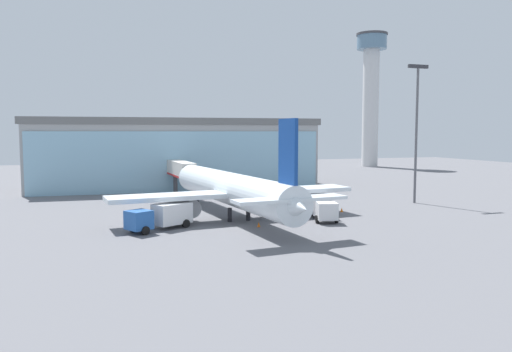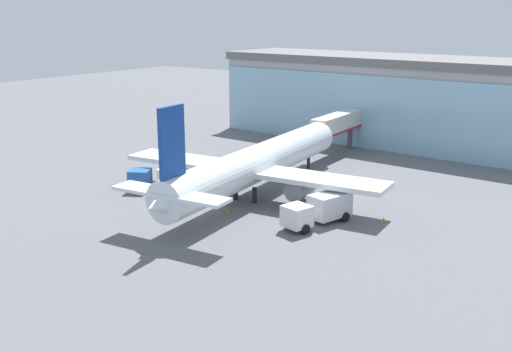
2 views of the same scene
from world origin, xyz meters
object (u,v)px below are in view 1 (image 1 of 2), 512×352
(airplane, at_px, (233,190))
(safety_cone_wingtip, at_px, (342,210))
(jet_bridge, at_px, (181,170))
(control_tower, at_px, (371,88))
(apron_light_mast, at_px, (417,122))
(baggage_cart, at_px, (286,212))
(fuel_truck, at_px, (322,207))
(safety_cone_nose, at_px, (259,224))
(catering_truck, at_px, (162,216))

(airplane, distance_m, safety_cone_wingtip, 14.99)
(jet_bridge, relative_size, control_tower, 0.30)
(control_tower, relative_size, safety_cone_wingtip, 70.91)
(control_tower, bearing_deg, apron_light_mast, -116.88)
(apron_light_mast, bearing_deg, control_tower, 63.12)
(jet_bridge, xyz_separation_m, baggage_cart, (8.62, -23.32, -3.70))
(control_tower, bearing_deg, baggage_cart, -127.68)
(apron_light_mast, distance_m, fuel_truck, 22.60)
(jet_bridge, xyz_separation_m, safety_cone_nose, (3.23, -28.76, -3.92))
(jet_bridge, bearing_deg, apron_light_mast, -123.66)
(catering_truck, height_order, safety_cone_wingtip, catering_truck)
(apron_light_mast, relative_size, safety_cone_nose, 35.93)
(catering_truck, bearing_deg, airplane, 176.23)
(airplane, height_order, fuel_truck, airplane)
(control_tower, relative_size, safety_cone_nose, 70.91)
(control_tower, height_order, airplane, control_tower)
(fuel_truck, relative_size, safety_cone_wingtip, 13.86)
(control_tower, distance_m, airplane, 99.17)
(apron_light_mast, bearing_deg, baggage_cart, -168.05)
(apron_light_mast, bearing_deg, catering_truck, -167.73)
(airplane, relative_size, catering_truck, 4.79)
(jet_bridge, bearing_deg, baggage_cart, -162.03)
(control_tower, xyz_separation_m, airplane, (-63.73, -73.35, -19.83))
(baggage_cart, bearing_deg, safety_cone_nose, 122.07)
(jet_bridge, height_order, airplane, airplane)
(fuel_truck, bearing_deg, safety_cone_wingtip, 144.38)
(jet_bridge, bearing_deg, catering_truck, 163.24)
(apron_light_mast, bearing_deg, safety_cone_wingtip, -164.47)
(fuel_truck, xyz_separation_m, safety_cone_nose, (-8.75, -2.40, -1.19))
(airplane, distance_m, safety_cone_nose, 6.98)
(catering_truck, bearing_deg, baggage_cart, 164.01)
(control_tower, height_order, safety_cone_nose, control_tower)
(control_tower, distance_m, catering_truck, 108.49)
(airplane, distance_m, catering_truck, 10.09)
(catering_truck, height_order, safety_cone_nose, catering_truck)
(catering_truck, relative_size, safety_cone_wingtip, 13.56)
(airplane, bearing_deg, control_tower, -46.48)
(baggage_cart, bearing_deg, jet_bridge, 7.08)
(jet_bridge, distance_m, catering_truck, 27.84)
(jet_bridge, height_order, safety_cone_wingtip, jet_bridge)
(jet_bridge, bearing_deg, fuel_truck, -157.87)
(safety_cone_nose, bearing_deg, jet_bridge, 96.42)
(control_tower, relative_size, catering_truck, 5.23)
(safety_cone_nose, distance_m, safety_cone_wingtip, 14.84)
(control_tower, distance_m, safety_cone_wingtip, 91.11)
(baggage_cart, bearing_deg, apron_light_mast, -91.26)
(baggage_cart, bearing_deg, fuel_truck, -145.33)
(jet_bridge, relative_size, airplane, 0.33)
(fuel_truck, distance_m, safety_cone_nose, 9.15)
(control_tower, xyz_separation_m, safety_cone_wingtip, (-49.09, -73.23, -23.01))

